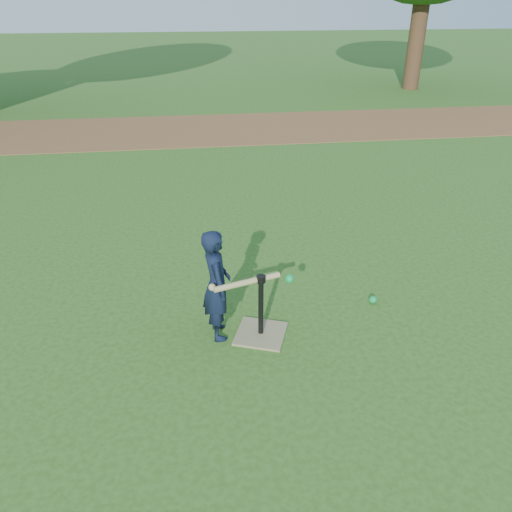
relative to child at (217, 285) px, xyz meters
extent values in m
plane|color=#285116|center=(0.62, 0.19, -0.52)|extent=(80.00, 80.00, 0.00)
cube|color=brown|center=(0.62, 7.69, -0.51)|extent=(24.00, 3.00, 0.01)
imported|color=black|center=(0.00, 0.00, 0.00)|extent=(0.28, 0.40, 1.03)
sphere|color=#0D9140|center=(1.56, 0.28, -0.48)|extent=(0.08, 0.08, 0.08)
cube|color=#857A54|center=(0.38, -0.07, -0.50)|extent=(0.56, 0.56, 0.02)
cylinder|color=black|center=(0.38, -0.07, -0.22)|extent=(0.05, 0.05, 0.55)
cylinder|color=black|center=(0.38, -0.07, 0.07)|extent=(0.08, 0.08, 0.06)
cylinder|color=tan|center=(0.26, -0.09, 0.06)|extent=(0.59, 0.22, 0.05)
sphere|color=tan|center=(-0.04, -0.13, 0.06)|extent=(0.06, 0.06, 0.06)
sphere|color=#0D9140|center=(0.62, -0.08, 0.06)|extent=(0.08, 0.08, 0.08)
cylinder|color=#382316|center=(7.12, 12.19, 1.19)|extent=(0.50, 0.50, 3.42)
camera|label=1|loc=(-0.19, -3.69, 2.23)|focal=35.00mm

